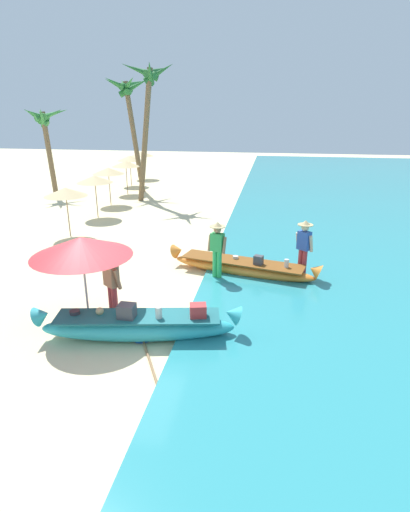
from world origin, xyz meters
TOP-DOWN VIEW (x-y plane):
  - ground_plane at (0.00, 0.00)m, footprint 80.00×80.00m
  - boat_cyan_foreground at (0.64, -0.66)m, footprint 4.45×1.44m
  - boat_orange_midground at (2.53, 3.35)m, footprint 4.66×1.76m
  - person_vendor_hatted at (1.85, 2.82)m, footprint 0.58×0.44m
  - person_tourist_customer at (-0.19, 0.01)m, footprint 0.56×0.48m
  - person_vendor_assistant at (4.29, 3.52)m, footprint 0.55×0.49m
  - patio_umbrella_large at (-0.75, -0.16)m, footprint 2.22×2.22m
  - parasol_row_0 at (-4.43, 6.19)m, footprint 1.60×1.60m
  - parasol_row_1 at (-4.59, 9.21)m, footprint 1.60×1.60m
  - parasol_row_2 at (-4.99, 11.77)m, footprint 1.60×1.60m
  - parasol_row_3 at (-5.10, 14.63)m, footprint 1.60×1.60m
  - parasol_row_4 at (-5.81, 17.36)m, footprint 1.60×1.60m
  - parasol_row_5 at (-5.90, 20.13)m, footprint 1.60×1.60m
  - palm_tree_tall_inland at (-3.09, 13.02)m, footprint 2.59×2.80m
  - palm_tree_leaning_seaward at (-5.05, 15.59)m, footprint 2.81×2.81m
  - palm_tree_mid_cluster at (-9.21, 13.61)m, footprint 2.38×2.47m
  - paddle at (1.00, -1.25)m, footprint 0.97×1.65m

SIDE VIEW (x-z plane):
  - ground_plane at x=0.00m, z-range 0.00..0.00m
  - paddle at x=1.00m, z-range 0.00..0.06m
  - boat_orange_midground at x=2.53m, z-range -0.12..0.62m
  - boat_cyan_foreground at x=0.64m, z-range -0.11..0.75m
  - person_tourist_customer at x=-0.19m, z-range 0.11..1.79m
  - person_vendor_assistant at x=4.29m, z-range 0.14..1.86m
  - person_vendor_hatted at x=1.85m, z-range 0.14..1.89m
  - parasol_row_0 at x=-4.43m, z-range 0.79..2.70m
  - parasol_row_1 at x=-4.59m, z-range 0.79..2.70m
  - parasol_row_2 at x=-4.99m, z-range 0.79..2.70m
  - parasol_row_3 at x=-5.10m, z-range 0.79..2.70m
  - parasol_row_4 at x=-5.81m, z-range 0.79..2.70m
  - parasol_row_5 at x=-5.90m, z-range 0.79..2.70m
  - patio_umbrella_large at x=-0.75m, z-range 0.82..2.91m
  - palm_tree_mid_cluster at x=-9.21m, z-range 1.49..6.35m
  - palm_tree_leaning_seaward at x=-5.05m, z-range 1.99..8.50m
  - palm_tree_tall_inland at x=-3.09m, z-range 1.97..8.91m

